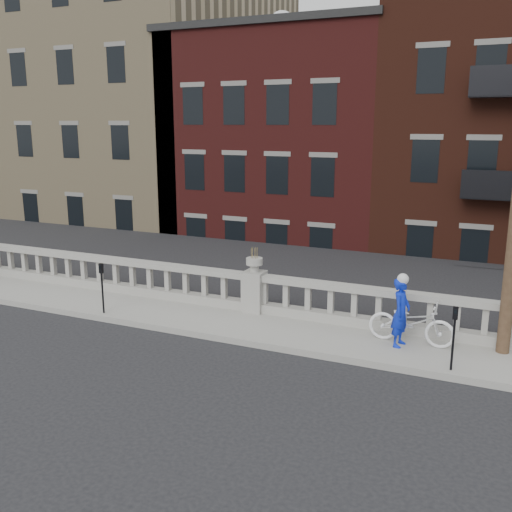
{
  "coord_description": "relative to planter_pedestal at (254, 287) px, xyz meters",
  "views": [
    {
      "loc": [
        6.03,
        -9.44,
        5.12
      ],
      "look_at": [
        0.38,
        3.2,
        1.87
      ],
      "focal_mm": 40.0,
      "sensor_mm": 36.0,
      "label": 1
    }
  ],
  "objects": [
    {
      "name": "ground",
      "position": [
        0.0,
        -3.95,
        -0.83
      ],
      "size": [
        120.0,
        120.0,
        0.0
      ],
      "primitive_type": "plane",
      "color": "black",
      "rests_on": "ground"
    },
    {
      "name": "sidewalk",
      "position": [
        0.0,
        -0.95,
        -0.76
      ],
      "size": [
        32.0,
        2.2,
        0.15
      ],
      "primitive_type": "cube",
      "color": "gray",
      "rests_on": "ground"
    },
    {
      "name": "balustrade",
      "position": [
        0.0,
        0.0,
        -0.19
      ],
      "size": [
        28.0,
        0.34,
        1.03
      ],
      "color": "gray",
      "rests_on": "sidewalk"
    },
    {
      "name": "planter_pedestal",
      "position": [
        0.0,
        0.0,
        0.0
      ],
      "size": [
        0.55,
        0.55,
        1.76
      ],
      "color": "gray",
      "rests_on": "sidewalk"
    },
    {
      "name": "lower_level",
      "position": [
        0.56,
        19.09,
        1.8
      ],
      "size": [
        80.0,
        44.0,
        20.8
      ],
      "color": "#605E59",
      "rests_on": "ground"
    },
    {
      "name": "parking_meter_b",
      "position": [
        -3.62,
        -1.8,
        0.17
      ],
      "size": [
        0.1,
        0.09,
        1.36
      ],
      "color": "black",
      "rests_on": "sidewalk"
    },
    {
      "name": "parking_meter_c",
      "position": [
        5.25,
        -1.8,
        0.17
      ],
      "size": [
        0.1,
        0.09,
        1.36
      ],
      "color": "black",
      "rests_on": "sidewalk"
    },
    {
      "name": "bicycle",
      "position": [
        4.24,
        -0.66,
        -0.17
      ],
      "size": [
        1.96,
        0.72,
        1.02
      ],
      "primitive_type": "imported",
      "rotation": [
        0.0,
        0.0,
        1.55
      ],
      "color": "white",
      "rests_on": "sidewalk"
    },
    {
      "name": "cyclist",
      "position": [
        4.03,
        -0.9,
        0.12
      ],
      "size": [
        0.47,
        0.63,
        1.59
      ],
      "primitive_type": "imported",
      "rotation": [
        0.0,
        0.0,
        1.41
      ],
      "color": "#0C24C2",
      "rests_on": "sidewalk"
    }
  ]
}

